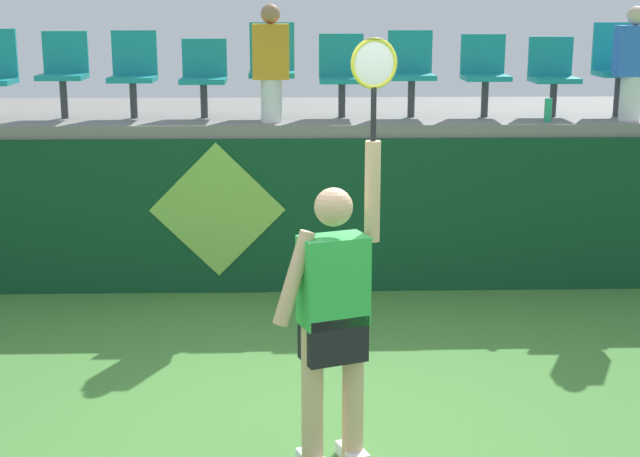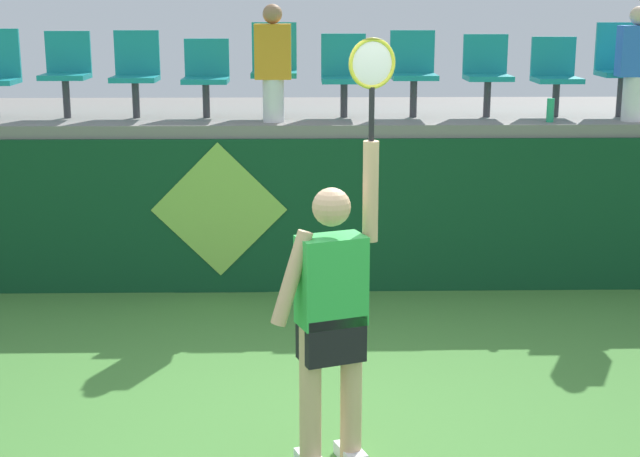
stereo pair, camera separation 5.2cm
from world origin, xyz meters
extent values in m
plane|color=#478438|center=(0.00, 0.00, 0.00)|extent=(40.00, 40.00, 0.00)
cube|color=#0F4223|center=(0.00, 3.16, 0.73)|extent=(12.43, 0.20, 1.47)
cube|color=gray|center=(0.00, 4.40, 1.53)|extent=(12.43, 2.57, 0.12)
cube|color=white|center=(0.19, -0.31, 0.04)|extent=(0.20, 0.29, 0.08)
cylinder|color=#DBAD84|center=(-0.05, -0.41, 0.45)|extent=(0.13, 0.13, 0.89)
cylinder|color=#DBAD84|center=(0.19, -0.31, 0.45)|extent=(0.13, 0.13, 0.89)
cube|color=black|center=(0.07, -0.36, 0.81)|extent=(0.41, 0.33, 0.28)
cube|color=green|center=(0.07, -0.36, 1.15)|extent=(0.43, 0.34, 0.52)
sphere|color=#DBAD84|center=(0.07, -0.36, 1.58)|extent=(0.22, 0.22, 0.22)
cylinder|color=#DBAD84|center=(-0.16, -0.44, 1.19)|extent=(0.27, 0.17, 0.55)
cylinder|color=#DBAD84|center=(0.29, -0.28, 1.65)|extent=(0.09, 0.09, 0.58)
cylinder|color=black|center=(0.29, -0.28, 2.09)|extent=(0.03, 0.03, 0.30)
torus|color=gold|center=(0.29, -0.28, 2.37)|extent=(0.27, 0.12, 0.28)
ellipsoid|color=silver|center=(0.29, -0.28, 2.37)|extent=(0.23, 0.10, 0.24)
cylinder|color=#26B272|center=(2.26, 3.32, 1.70)|extent=(0.07, 0.07, 0.22)
cylinder|color=#38383D|center=(-2.39, 3.74, 1.77)|extent=(0.07, 0.07, 0.38)
cube|color=teal|center=(-2.39, 3.74, 1.99)|extent=(0.44, 0.42, 0.05)
cube|color=teal|center=(-2.39, 3.93, 2.21)|extent=(0.44, 0.04, 0.40)
cylinder|color=#38383D|center=(-1.71, 3.74, 1.76)|extent=(0.07, 0.07, 0.35)
cube|color=teal|center=(-1.71, 3.74, 1.96)|extent=(0.44, 0.42, 0.05)
cube|color=teal|center=(-1.71, 3.93, 2.20)|extent=(0.44, 0.04, 0.43)
cylinder|color=#38383D|center=(-1.03, 3.74, 1.75)|extent=(0.07, 0.07, 0.34)
cube|color=teal|center=(-1.03, 3.74, 1.95)|extent=(0.44, 0.42, 0.05)
cube|color=teal|center=(-1.03, 3.93, 2.16)|extent=(0.44, 0.04, 0.37)
cylinder|color=#38383D|center=(-0.36, 3.74, 1.78)|extent=(0.07, 0.07, 0.39)
cube|color=teal|center=(-0.36, 3.74, 2.01)|extent=(0.44, 0.42, 0.05)
cube|color=teal|center=(-0.36, 3.93, 2.26)|extent=(0.44, 0.04, 0.47)
cylinder|color=#38383D|center=(0.32, 3.74, 1.76)|extent=(0.07, 0.07, 0.34)
cube|color=teal|center=(0.32, 3.74, 1.95)|extent=(0.44, 0.42, 0.05)
cube|color=teal|center=(0.32, 3.93, 2.18)|extent=(0.44, 0.04, 0.41)
cylinder|color=#38383D|center=(1.01, 3.74, 1.77)|extent=(0.07, 0.07, 0.37)
cube|color=teal|center=(1.01, 3.74, 1.98)|extent=(0.44, 0.42, 0.05)
cube|color=teal|center=(1.01, 3.93, 2.21)|extent=(0.44, 0.04, 0.42)
cylinder|color=#38383D|center=(1.74, 3.74, 1.77)|extent=(0.07, 0.07, 0.36)
cube|color=teal|center=(1.74, 3.74, 1.97)|extent=(0.44, 0.42, 0.05)
cube|color=teal|center=(1.74, 3.93, 2.19)|extent=(0.44, 0.04, 0.39)
cylinder|color=#38383D|center=(2.42, 3.74, 1.75)|extent=(0.07, 0.07, 0.34)
cube|color=teal|center=(2.42, 3.74, 1.95)|extent=(0.44, 0.42, 0.05)
cube|color=teal|center=(2.42, 3.93, 2.16)|extent=(0.44, 0.04, 0.38)
cylinder|color=#38383D|center=(3.06, 3.74, 1.78)|extent=(0.07, 0.07, 0.39)
cube|color=teal|center=(3.06, 3.74, 2.01)|extent=(0.44, 0.42, 0.05)
cube|color=teal|center=(3.06, 3.93, 2.26)|extent=(0.44, 0.04, 0.46)
cylinder|color=white|center=(-0.36, 3.39, 1.79)|extent=(0.20, 0.20, 0.40)
cube|color=orange|center=(-0.36, 3.39, 2.24)|extent=(0.34, 0.20, 0.51)
sphere|color=#A87A56|center=(-0.36, 3.39, 2.59)|extent=(0.18, 0.18, 0.18)
cylinder|color=white|center=(3.06, 3.38, 1.80)|extent=(0.20, 0.20, 0.42)
cube|color=blue|center=(3.06, 3.38, 2.24)|extent=(0.34, 0.20, 0.47)
sphere|color=beige|center=(3.06, 3.38, 2.57)|extent=(0.18, 0.18, 0.18)
cube|color=#0F4223|center=(-0.87, 3.06, 0.00)|extent=(0.90, 0.01, 0.00)
plane|color=#8CC64C|center=(-0.87, 3.05, 0.81)|extent=(1.27, 0.00, 1.27)
camera|label=1|loc=(-0.16, -5.49, 2.71)|focal=52.66mm
camera|label=2|loc=(-0.11, -5.49, 2.71)|focal=52.66mm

